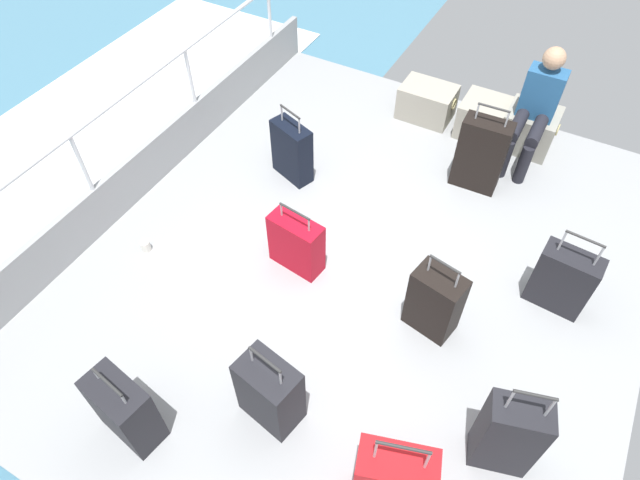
# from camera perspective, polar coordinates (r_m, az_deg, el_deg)

# --- Properties ---
(ground_plane) EXTENTS (4.40, 5.20, 0.06)m
(ground_plane) POSITION_cam_1_polar(r_m,az_deg,el_deg) (4.64, 4.40, -2.74)
(ground_plane) COLOR #939699
(gunwale_port) EXTENTS (0.06, 5.20, 0.45)m
(gunwale_port) POSITION_cam_1_polar(r_m,az_deg,el_deg) (5.38, -16.86, 7.88)
(gunwale_port) COLOR #939699
(gunwale_port) RESTS_ON ground_plane
(railing_port) EXTENTS (0.04, 4.20, 1.02)m
(railing_port) POSITION_cam_1_polar(r_m,az_deg,el_deg) (5.05, -18.29, 12.58)
(railing_port) COLOR silver
(railing_port) RESTS_ON ground_plane
(sea_wake) EXTENTS (12.00, 12.00, 0.01)m
(sea_wake) POSITION_cam_1_polar(r_m,az_deg,el_deg) (6.66, -25.09, 7.71)
(sea_wake) COLOR teal
(sea_wake) RESTS_ON ground_plane
(cargo_crate_0) EXTENTS (0.59, 0.39, 0.36)m
(cargo_crate_0) POSITION_cam_1_polar(r_m,az_deg,el_deg) (6.06, 11.03, 13.87)
(cargo_crate_0) COLOR #9E9989
(cargo_crate_0) RESTS_ON ground_plane
(cargo_crate_1) EXTENTS (0.64, 0.45, 0.37)m
(cargo_crate_1) POSITION_cam_1_polar(r_m,az_deg,el_deg) (5.96, 17.23, 11.83)
(cargo_crate_1) COLOR #9E9989
(cargo_crate_1) RESTS_ON ground_plane
(cargo_crate_2) EXTENTS (0.52, 0.45, 0.40)m
(cargo_crate_2) POSITION_cam_1_polar(r_m,az_deg,el_deg) (5.93, 20.89, 10.73)
(cargo_crate_2) COLOR gray
(cargo_crate_2) RESTS_ON ground_plane
(passenger_seated) EXTENTS (0.34, 0.66, 1.10)m
(passenger_seated) POSITION_cam_1_polar(r_m,az_deg,el_deg) (5.57, 21.49, 12.76)
(passenger_seated) COLOR #26598C
(passenger_seated) RESTS_ON ground_plane
(suitcase_0) EXTENTS (0.44, 0.31, 0.74)m
(suitcase_0) POSITION_cam_1_polar(r_m,az_deg,el_deg) (5.16, -2.92, 9.18)
(suitcase_0) COLOR black
(suitcase_0) RESTS_ON ground_plane
(suitcase_1) EXTENTS (0.40, 0.30, 0.91)m
(suitcase_1) POSITION_cam_1_polar(r_m,az_deg,el_deg) (3.68, 18.97, -18.56)
(suitcase_1) COLOR black
(suitcase_1) RESTS_ON ground_plane
(suitcase_3) EXTENTS (0.44, 0.33, 0.73)m
(suitcase_3) POSITION_cam_1_polar(r_m,az_deg,el_deg) (3.69, -5.22, -15.44)
(suitcase_3) COLOR black
(suitcase_3) RESTS_ON ground_plane
(suitcase_4) EXTENTS (0.44, 0.24, 0.76)m
(suitcase_4) POSITION_cam_1_polar(r_m,az_deg,el_deg) (4.54, 23.86, -3.79)
(suitcase_4) COLOR black
(suitcase_4) RESTS_ON ground_plane
(suitcase_5) EXTENTS (0.47, 0.25, 0.64)m
(suitcase_5) POSITION_cam_1_polar(r_m,az_deg,el_deg) (4.41, -2.47, -0.38)
(suitcase_5) COLOR #B70C1E
(suitcase_5) RESTS_ON ground_plane
(suitcase_6) EXTENTS (0.41, 0.30, 0.74)m
(suitcase_6) POSITION_cam_1_polar(r_m,az_deg,el_deg) (4.11, 11.81, -6.30)
(suitcase_6) COLOR black
(suitcase_6) RESTS_ON ground_plane
(suitcase_7) EXTENTS (0.46, 0.30, 0.68)m
(suitcase_7) POSITION_cam_1_polar(r_m,az_deg,el_deg) (3.84, -19.59, -16.25)
(suitcase_7) COLOR black
(suitcase_7) RESTS_ON ground_plane
(suitcase_8) EXTENTS (0.43, 0.23, 0.87)m
(suitcase_8) POSITION_cam_1_polar(r_m,az_deg,el_deg) (5.22, 16.33, 8.51)
(suitcase_8) COLOR black
(suitcase_8) RESTS_ON ground_plane
(paper_cup) EXTENTS (0.08, 0.08, 0.10)m
(paper_cup) POSITION_cam_1_polar(r_m,az_deg,el_deg) (4.89, -17.64, -0.59)
(paper_cup) COLOR white
(paper_cup) RESTS_ON ground_plane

